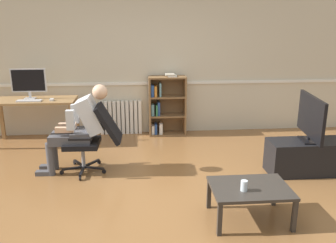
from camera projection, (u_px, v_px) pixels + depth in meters
ground_plane at (161, 199)px, 4.21m from camera, size 18.00×18.00×0.00m
back_wall at (151, 59)px, 6.37m from camera, size 12.00×0.13×2.70m
computer_desk at (34, 106)px, 5.93m from camera, size 1.36×0.58×0.76m
imac_monitor at (29, 81)px, 5.89m from camera, size 0.57×0.14×0.50m
keyboard at (29, 101)px, 5.76m from camera, size 0.39×0.12×0.02m
computer_mouse at (52, 100)px, 5.81m from camera, size 0.06×0.10×0.03m
bookshelf at (165, 106)px, 6.42m from camera, size 0.66×0.29×1.11m
radiator at (121, 117)px, 6.51m from camera, size 0.75×0.08×0.61m
office_chair at (94, 136)px, 4.84m from camera, size 0.86×0.61×0.95m
person_seated at (79, 126)px, 4.79m from camera, size 1.01×0.40×1.22m
tv_stand at (306, 157)px, 4.87m from camera, size 1.05×0.43×0.46m
tv_screen at (311, 118)px, 4.72m from camera, size 0.24×0.90×0.61m
coffee_table at (250, 190)px, 3.70m from camera, size 0.81×0.59×0.37m
drinking_glass at (244, 186)px, 3.59m from camera, size 0.07×0.07×0.11m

